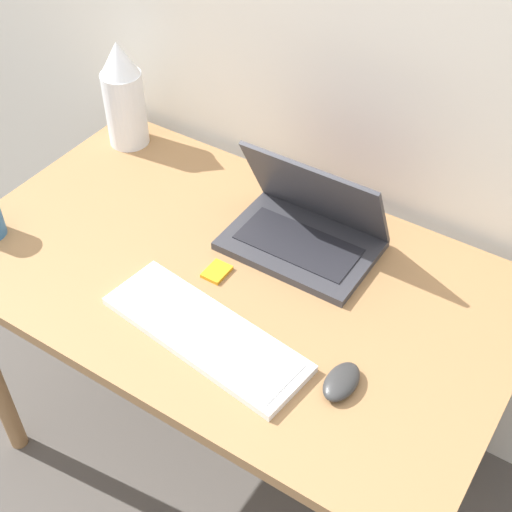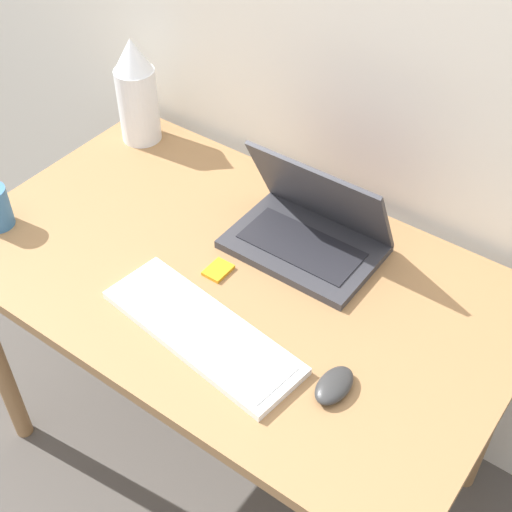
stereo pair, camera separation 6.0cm
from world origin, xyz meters
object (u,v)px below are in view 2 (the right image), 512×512
Objects in this scene: laptop at (310,228)px; mp3_player at (218,270)px; keyboard at (202,331)px; mouse at (334,385)px; vase at (136,92)px.

laptop reaches higher than mp3_player.
mp3_player is (-0.11, -0.20, -0.05)m from laptop.
mp3_player is at bearing 118.11° from keyboard.
mouse is (0.26, -0.32, -0.04)m from laptop.
mouse is 0.40m from mp3_player.
keyboard is 4.66× the size of mouse.
keyboard is 0.29m from mouse.
keyboard is 1.61× the size of vase.
mouse is at bearing -17.94° from mp3_player.
mouse reaches higher than keyboard.
mouse is 0.34× the size of vase.
vase is at bearing 142.21° from keyboard.
laptop is at bearing -8.99° from vase.
vase is (-0.61, 0.10, 0.09)m from laptop.
mp3_player is at bearing -120.34° from laptop.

